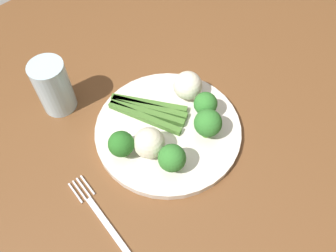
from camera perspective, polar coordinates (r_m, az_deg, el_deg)
The scene contains 12 objects.
ground_plane at distance 1.39m, azimuth -1.06°, elevation -17.47°, with size 6.00×6.00×0.02m, color gray.
dining_table at distance 0.76m, azimuth -1.84°, elevation -2.63°, with size 1.29×1.06×0.77m.
plate at distance 0.65m, azimuth -0.00°, elevation -0.62°, with size 0.28×0.28×0.01m, color silver.
asparagus_bundle at distance 0.66m, azimuth -3.41°, elevation 2.71°, with size 0.11×0.16×0.01m.
broccoli_back_right at distance 0.59m, azimuth -7.82°, elevation -3.04°, with size 0.05×0.05×0.06m.
broccoli_near_center at distance 0.61m, azimuth 6.69°, elevation 0.45°, with size 0.05×0.05×0.06m.
broccoli_outer_edge at distance 0.64m, azimuth 6.28°, elevation 3.67°, with size 0.04×0.04×0.05m.
broccoli_front at distance 0.57m, azimuth 0.67°, elevation -5.44°, with size 0.05×0.05×0.06m.
cauliflower_back at distance 0.59m, azimuth -3.17°, elevation -2.83°, with size 0.06×0.06×0.06m, color beige.
cauliflower_front_left at distance 0.67m, azimuth 3.32°, elevation 6.76°, with size 0.06×0.06×0.06m, color silver.
fork at distance 0.59m, azimuth -11.38°, elevation -14.25°, with size 0.04×0.17×0.00m.
water_glass at distance 0.68m, azimuth -18.61°, elevation 6.24°, with size 0.07×0.07×0.11m, color silver.
Camera 1 is at (-0.26, -0.30, 1.32)m, focal length 36.46 mm.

